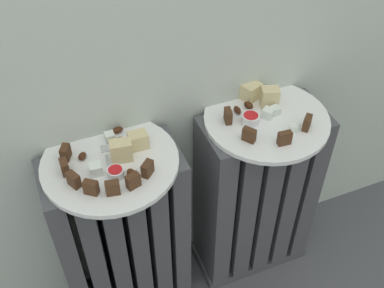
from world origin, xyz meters
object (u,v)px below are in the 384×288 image
at_px(radiator_right, 255,197).
at_px(plate_right, 266,119).
at_px(radiator_left, 123,240).
at_px(jam_bowl_right, 251,118).
at_px(fork, 107,158).
at_px(jam_bowl_left, 116,172).
at_px(plate_left, 110,162).

relative_size(radiator_right, plate_right, 1.86).
xyz_separation_m(radiator_left, jam_bowl_right, (0.35, -0.00, 0.32)).
bearing_deg(fork, radiator_right, -1.25).
distance_m(radiator_left, plate_right, 0.49).
bearing_deg(radiator_right, fork, 178.75).
bearing_deg(radiator_right, plate_right, 0.00).
distance_m(radiator_left, radiator_right, 0.39).
bearing_deg(radiator_left, jam_bowl_right, -0.44).
bearing_deg(jam_bowl_left, plate_right, 7.10).
distance_m(radiator_left, jam_bowl_right, 0.47).
bearing_deg(jam_bowl_right, plate_left, 179.56).
height_order(plate_left, fork, fork).
relative_size(jam_bowl_right, fork, 0.42).
xyz_separation_m(jam_bowl_left, jam_bowl_right, (0.35, 0.05, 0.00)).
bearing_deg(plate_right, jam_bowl_right, -176.71).
relative_size(radiator_right, fork, 5.63).
bearing_deg(plate_left, jam_bowl_left, -88.39).
xyz_separation_m(jam_bowl_left, fork, (-0.00, 0.06, -0.01)).
distance_m(jam_bowl_right, fork, 0.35).
height_order(radiator_left, plate_right, plate_right).
bearing_deg(plate_right, plate_left, 180.00).
bearing_deg(fork, radiator_left, -68.54).
xyz_separation_m(jam_bowl_right, fork, (-0.35, 0.01, -0.01)).
height_order(radiator_left, radiator_right, same).
distance_m(radiator_right, plate_right, 0.30).
distance_m(jam_bowl_left, fork, 0.06).
bearing_deg(plate_left, radiator_left, 90.00).
bearing_deg(radiator_left, jam_bowl_left, -88.39).
bearing_deg(jam_bowl_left, plate_left, 91.61).
distance_m(plate_right, fork, 0.40).
xyz_separation_m(radiator_right, plate_right, (0.00, 0.00, 0.30)).
relative_size(plate_right, fork, 3.03).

